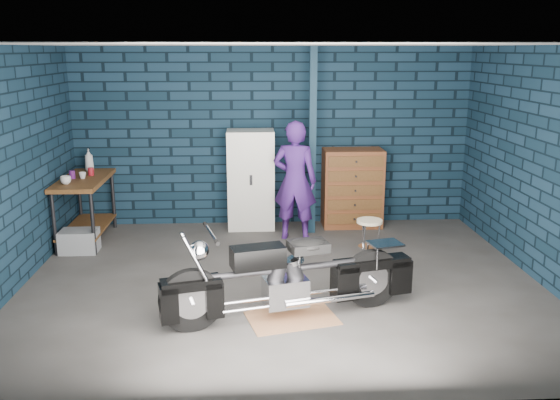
{
  "coord_description": "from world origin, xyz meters",
  "views": [
    {
      "loc": [
        -0.37,
        -6.48,
        2.66
      ],
      "look_at": [
        -0.01,
        0.3,
        0.92
      ],
      "focal_mm": 38.0,
      "sensor_mm": 36.0,
      "label": 1
    }
  ],
  "objects_px": {
    "locker": "(251,180)",
    "workbench": "(86,210)",
    "shop_stool": "(369,242)",
    "person": "(295,181)",
    "tool_chest": "(352,188)",
    "storage_bin": "(79,241)",
    "motorcycle": "(291,271)"
  },
  "relations": [
    {
      "from": "workbench",
      "to": "motorcycle",
      "type": "xyz_separation_m",
      "value": [
        2.72,
        -2.64,
        0.04
      ]
    },
    {
      "from": "locker",
      "to": "workbench",
      "type": "bearing_deg",
      "value": -167.62
    },
    {
      "from": "person",
      "to": "tool_chest",
      "type": "distance_m",
      "value": 1.12
    },
    {
      "from": "tool_chest",
      "to": "shop_stool",
      "type": "distance_m",
      "value": 1.72
    },
    {
      "from": "locker",
      "to": "tool_chest",
      "type": "relative_size",
      "value": 1.25
    },
    {
      "from": "person",
      "to": "shop_stool",
      "type": "bearing_deg",
      "value": 141.28
    },
    {
      "from": "locker",
      "to": "shop_stool",
      "type": "height_order",
      "value": "locker"
    },
    {
      "from": "motorcycle",
      "to": "locker",
      "type": "xyz_separation_m",
      "value": [
        -0.38,
        3.16,
        0.25
      ]
    },
    {
      "from": "workbench",
      "to": "storage_bin",
      "type": "relative_size",
      "value": 2.87
    },
    {
      "from": "tool_chest",
      "to": "person",
      "type": "bearing_deg",
      "value": -147.98
    },
    {
      "from": "shop_stool",
      "to": "person",
      "type": "bearing_deg",
      "value": 127.36
    },
    {
      "from": "storage_bin",
      "to": "locker",
      "type": "distance_m",
      "value": 2.6
    },
    {
      "from": "storage_bin",
      "to": "tool_chest",
      "type": "bearing_deg",
      "value": 14.7
    },
    {
      "from": "workbench",
      "to": "shop_stool",
      "type": "distance_m",
      "value": 3.99
    },
    {
      "from": "locker",
      "to": "shop_stool",
      "type": "relative_size",
      "value": 2.54
    },
    {
      "from": "person",
      "to": "storage_bin",
      "type": "xyz_separation_m",
      "value": [
        -2.94,
        -0.43,
        -0.7
      ]
    },
    {
      "from": "motorcycle",
      "to": "locker",
      "type": "distance_m",
      "value": 3.19
    },
    {
      "from": "motorcycle",
      "to": "storage_bin",
      "type": "distance_m",
      "value": 3.46
    },
    {
      "from": "storage_bin",
      "to": "shop_stool",
      "type": "relative_size",
      "value": 0.83
    },
    {
      "from": "person",
      "to": "tool_chest",
      "type": "height_order",
      "value": "person"
    },
    {
      "from": "workbench",
      "to": "locker",
      "type": "bearing_deg",
      "value": 12.38
    },
    {
      "from": "tool_chest",
      "to": "workbench",
      "type": "bearing_deg",
      "value": -172.47
    },
    {
      "from": "storage_bin",
      "to": "shop_stool",
      "type": "distance_m",
      "value": 3.85
    },
    {
      "from": "workbench",
      "to": "motorcycle",
      "type": "height_order",
      "value": "motorcycle"
    },
    {
      "from": "workbench",
      "to": "storage_bin",
      "type": "height_order",
      "value": "workbench"
    },
    {
      "from": "person",
      "to": "storage_bin",
      "type": "relative_size",
      "value": 3.49
    },
    {
      "from": "tool_chest",
      "to": "locker",
      "type": "bearing_deg",
      "value": 180.0
    },
    {
      "from": "shop_stool",
      "to": "motorcycle",
      "type": "bearing_deg",
      "value": -126.65
    },
    {
      "from": "motorcycle",
      "to": "person",
      "type": "distance_m",
      "value": 2.61
    },
    {
      "from": "motorcycle",
      "to": "locker",
      "type": "relative_size",
      "value": 1.5
    },
    {
      "from": "locker",
      "to": "person",
      "type": "bearing_deg",
      "value": -43.16
    },
    {
      "from": "locker",
      "to": "tool_chest",
      "type": "bearing_deg",
      "value": 0.0
    }
  ]
}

